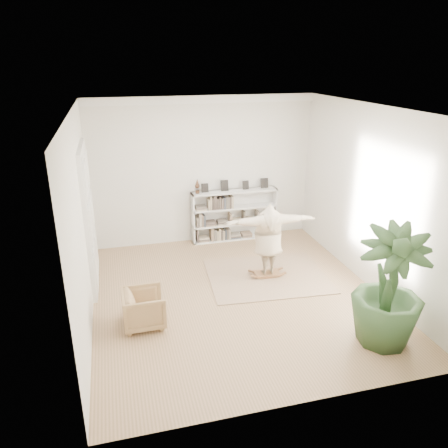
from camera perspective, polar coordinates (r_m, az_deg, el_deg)
The scene contains 9 objects.
floor at distance 8.77m, azimuth 1.67°, elevation -9.29°, with size 6.00×6.00×0.00m, color olive.
room_shell at distance 10.47m, azimuth -2.80°, elevation 15.96°, with size 6.00×6.00×6.00m.
doors at distance 9.10m, azimuth -17.21°, elevation 0.61°, with size 0.09×1.78×2.92m.
bookshelf at distance 11.15m, azimuth 1.33°, elevation 1.12°, with size 2.20×0.35×1.64m.
armchair at distance 7.86m, azimuth -10.42°, elevation -10.78°, with size 0.70×0.72×0.66m, color tan.
rug at distance 9.51m, azimuth 5.62°, elevation -6.76°, with size 2.50×2.00×0.02m, color tan.
rocker_board at distance 9.49m, azimuth 5.63°, elevation -6.43°, with size 0.56×0.36×0.11m.
person at distance 9.13m, azimuth 5.82°, elevation -1.73°, with size 1.92×0.52×1.56m, color beige.
houseplant at distance 7.46m, azimuth 20.75°, elevation -7.74°, with size 1.13×1.13×2.02m, color #2D4B25.
Camera 1 is at (-2.16, -7.27, 4.41)m, focal length 35.00 mm.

